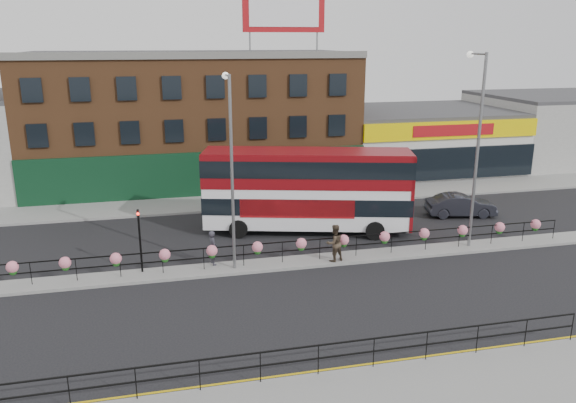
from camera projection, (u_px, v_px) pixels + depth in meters
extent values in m
plane|color=black|center=(301.00, 263.00, 29.12)|extent=(120.00, 120.00, 0.00)
cube|color=gray|center=(395.00, 401.00, 17.87)|extent=(60.00, 4.00, 0.15)
cube|color=gray|center=(260.00, 200.00, 40.33)|extent=(60.00, 4.00, 0.15)
cube|color=gray|center=(301.00, 262.00, 29.10)|extent=(60.00, 1.60, 0.15)
cube|color=gold|center=(369.00, 364.00, 20.04)|extent=(60.00, 0.10, 0.01)
cube|color=gold|center=(371.00, 367.00, 19.87)|extent=(60.00, 0.10, 0.01)
cube|color=brown|center=(193.00, 119.00, 45.58)|extent=(25.00, 12.00, 10.00)
cube|color=#3F3F42|center=(190.00, 53.00, 44.16)|extent=(25.00, 12.00, 0.30)
cube|color=black|center=(200.00, 175.00, 40.80)|extent=(25.00, 0.25, 3.40)
cube|color=silver|center=(418.00, 140.00, 50.64)|extent=(15.00, 12.00, 5.00)
cube|color=#3F3F42|center=(419.00, 110.00, 49.91)|extent=(15.00, 12.00, 0.30)
cube|color=#EACC00|center=(453.00, 130.00, 44.45)|extent=(15.00, 0.25, 1.40)
cube|color=#A01015|center=(454.00, 130.00, 44.34)|extent=(7.00, 0.10, 0.90)
cube|color=black|center=(450.00, 163.00, 45.20)|extent=(15.00, 0.25, 2.60)
cube|color=#A09F9B|center=(560.00, 129.00, 53.73)|extent=(14.50, 12.00, 6.00)
cube|color=#3F3F42|center=(564.00, 95.00, 52.86)|extent=(14.50, 12.00, 0.30)
cube|color=#A01015|center=(284.00, 10.00, 40.06)|extent=(6.00, 0.25, 3.00)
cube|color=white|center=(284.00, 10.00, 39.92)|extent=(5.10, 0.04, 2.25)
cylinder|color=slate|center=(250.00, 42.00, 40.12)|extent=(0.12, 0.12, 1.40)
cylinder|color=slate|center=(317.00, 42.00, 41.21)|extent=(0.12, 0.12, 1.40)
cube|color=black|center=(301.00, 241.00, 28.77)|extent=(30.00, 0.05, 0.05)
cube|color=black|center=(301.00, 250.00, 28.91)|extent=(30.00, 0.05, 0.05)
cylinder|color=black|center=(31.00, 274.00, 26.08)|extent=(0.04, 0.04, 1.10)
cylinder|color=black|center=(76.00, 270.00, 26.52)|extent=(0.04, 0.04, 1.10)
cylinder|color=black|center=(120.00, 266.00, 26.96)|extent=(0.04, 0.04, 1.10)
cylinder|color=black|center=(163.00, 262.00, 27.39)|extent=(0.04, 0.04, 1.10)
cylinder|color=black|center=(204.00, 259.00, 27.83)|extent=(0.04, 0.04, 1.10)
cylinder|color=black|center=(244.00, 255.00, 28.27)|extent=(0.04, 0.04, 1.10)
cylinder|color=black|center=(282.00, 252.00, 28.71)|extent=(0.04, 0.04, 1.10)
cylinder|color=black|center=(320.00, 249.00, 29.14)|extent=(0.04, 0.04, 1.10)
cylinder|color=black|center=(356.00, 246.00, 29.58)|extent=(0.04, 0.04, 1.10)
cylinder|color=black|center=(392.00, 243.00, 30.02)|extent=(0.04, 0.04, 1.10)
cylinder|color=black|center=(426.00, 240.00, 30.45)|extent=(0.04, 0.04, 1.10)
cylinder|color=black|center=(459.00, 237.00, 30.89)|extent=(0.04, 0.04, 1.10)
cylinder|color=black|center=(492.00, 234.00, 31.33)|extent=(0.04, 0.04, 1.10)
cylinder|color=black|center=(523.00, 232.00, 31.77)|extent=(0.04, 0.04, 1.10)
cylinder|color=black|center=(554.00, 229.00, 32.20)|extent=(0.04, 0.04, 1.10)
sphere|color=pink|center=(12.00, 267.00, 25.81)|extent=(0.56, 0.56, 0.56)
sphere|color=#1C5818|center=(13.00, 272.00, 25.87)|extent=(0.36, 0.36, 0.36)
sphere|color=pink|center=(65.00, 263.00, 26.31)|extent=(0.56, 0.56, 0.56)
sphere|color=#1C5818|center=(66.00, 267.00, 26.37)|extent=(0.36, 0.36, 0.36)
sphere|color=pink|center=(116.00, 258.00, 26.81)|extent=(0.56, 0.56, 0.56)
sphere|color=#1C5818|center=(116.00, 263.00, 26.87)|extent=(0.36, 0.36, 0.36)
sphere|color=pink|center=(165.00, 254.00, 27.31)|extent=(0.56, 0.56, 0.56)
sphere|color=#1C5818|center=(165.00, 259.00, 27.37)|extent=(0.36, 0.36, 0.36)
sphere|color=pink|center=(212.00, 251.00, 27.81)|extent=(0.56, 0.56, 0.56)
sphere|color=#1C5818|center=(212.00, 255.00, 27.87)|extent=(0.36, 0.36, 0.36)
sphere|color=pink|center=(257.00, 247.00, 28.31)|extent=(0.56, 0.56, 0.56)
sphere|color=#1C5818|center=(257.00, 251.00, 28.38)|extent=(0.36, 0.36, 0.36)
sphere|color=pink|center=(301.00, 243.00, 28.81)|extent=(0.56, 0.56, 0.56)
sphere|color=#1C5818|center=(301.00, 248.00, 28.88)|extent=(0.36, 0.36, 0.36)
sphere|color=pink|center=(344.00, 240.00, 29.31)|extent=(0.56, 0.56, 0.56)
sphere|color=#1C5818|center=(344.00, 244.00, 29.38)|extent=(0.36, 0.36, 0.36)
sphere|color=pink|center=(385.00, 237.00, 29.81)|extent=(0.56, 0.56, 0.56)
sphere|color=#1C5818|center=(384.00, 241.00, 29.88)|extent=(0.36, 0.36, 0.36)
sphere|color=pink|center=(424.00, 233.00, 30.32)|extent=(0.56, 0.56, 0.56)
sphere|color=#1C5818|center=(424.00, 237.00, 30.38)|extent=(0.36, 0.36, 0.36)
sphere|color=pink|center=(463.00, 230.00, 30.82)|extent=(0.56, 0.56, 0.56)
sphere|color=#1C5818|center=(462.00, 234.00, 30.88)|extent=(0.36, 0.36, 0.36)
sphere|color=pink|center=(500.00, 227.00, 31.32)|extent=(0.56, 0.56, 0.56)
sphere|color=#1C5818|center=(499.00, 231.00, 31.38)|extent=(0.36, 0.36, 0.36)
sphere|color=pink|center=(536.00, 224.00, 31.82)|extent=(0.56, 0.56, 0.56)
sphere|color=#1C5818|center=(535.00, 228.00, 31.88)|extent=(0.36, 0.36, 0.36)
cube|color=black|center=(319.00, 345.00, 18.88)|extent=(20.00, 0.05, 0.05)
cube|color=black|center=(318.00, 358.00, 19.02)|extent=(20.00, 0.05, 0.05)
cylinder|color=black|center=(69.00, 392.00, 17.29)|extent=(0.04, 0.04, 1.10)
cylinder|color=black|center=(136.00, 383.00, 17.72)|extent=(0.04, 0.04, 1.10)
cylinder|color=black|center=(200.00, 375.00, 18.16)|extent=(0.04, 0.04, 1.10)
cylinder|color=black|center=(260.00, 367.00, 18.60)|extent=(0.04, 0.04, 1.10)
cylinder|color=black|center=(318.00, 360.00, 19.03)|extent=(0.04, 0.04, 1.10)
cylinder|color=black|center=(374.00, 353.00, 19.47)|extent=(0.04, 0.04, 1.10)
cylinder|color=black|center=(427.00, 346.00, 19.91)|extent=(0.04, 0.04, 1.10)
cylinder|color=black|center=(477.00, 339.00, 20.35)|extent=(0.04, 0.04, 1.10)
cylinder|color=black|center=(526.00, 333.00, 20.78)|extent=(0.04, 0.04, 1.10)
cylinder|color=black|center=(572.00, 327.00, 21.22)|extent=(0.04, 0.04, 1.10)
cube|color=white|center=(307.00, 189.00, 33.31)|extent=(12.42, 5.86, 4.41)
cube|color=maroon|center=(307.00, 168.00, 32.96)|extent=(12.49, 5.94, 1.98)
cube|color=black|center=(307.00, 201.00, 33.52)|extent=(12.52, 5.96, 0.99)
cube|color=black|center=(307.00, 165.00, 32.91)|extent=(12.54, 5.99, 0.99)
cube|color=maroon|center=(307.00, 152.00, 32.69)|extent=(12.42, 5.86, 0.13)
cube|color=maroon|center=(409.00, 190.00, 33.09)|extent=(0.94, 2.77, 4.41)
cube|color=#A01015|center=(297.00, 209.00, 32.22)|extent=(6.39, 1.79, 1.10)
cylinder|color=black|center=(238.00, 229.00, 32.71)|extent=(1.15, 0.61, 1.10)
cylinder|color=black|center=(244.00, 215.00, 35.36)|extent=(1.15, 0.61, 1.10)
cylinder|color=black|center=(375.00, 231.00, 32.42)|extent=(1.15, 0.61, 1.10)
cylinder|color=black|center=(370.00, 216.00, 35.06)|extent=(1.15, 0.61, 1.10)
imported|color=#25272F|center=(461.00, 205.00, 36.76)|extent=(3.22, 5.05, 1.47)
imported|color=#2F2F38|center=(213.00, 248.00, 28.36)|extent=(0.86, 0.74, 1.80)
imported|color=#423527|center=(334.00, 243.00, 28.79)|extent=(1.34, 1.24, 1.96)
cylinder|color=slate|center=(232.00, 176.00, 26.82)|extent=(0.15, 0.15, 9.50)
cylinder|color=slate|center=(227.00, 76.00, 26.20)|extent=(0.09, 1.42, 0.09)
sphere|color=silver|center=(225.00, 76.00, 26.88)|extent=(0.34, 0.34, 0.34)
cylinder|color=slate|center=(477.00, 153.00, 29.78)|extent=(0.17, 0.17, 10.42)
cylinder|color=slate|center=(478.00, 54.00, 29.10)|extent=(0.10, 1.56, 0.10)
sphere|color=silver|center=(470.00, 55.00, 29.85)|extent=(0.38, 0.38, 0.38)
cylinder|color=black|center=(140.00, 241.00, 27.26)|extent=(0.10, 0.10, 3.20)
imported|color=black|center=(138.00, 210.00, 26.82)|extent=(0.15, 0.18, 0.90)
sphere|color=#FF190C|center=(138.00, 214.00, 26.75)|extent=(0.14, 0.14, 0.14)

